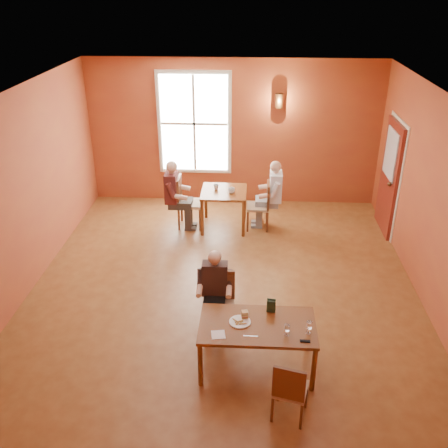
# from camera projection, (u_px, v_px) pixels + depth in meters

# --- Properties ---
(ground) EXTENTS (6.00, 7.00, 0.01)m
(ground) POSITION_uv_depth(u_px,v_px,m) (223.00, 290.00, 7.81)
(ground) COLOR brown
(ground) RESTS_ON ground
(wall_back) EXTENTS (6.00, 0.04, 3.00)m
(wall_back) POSITION_uv_depth(u_px,v_px,m) (233.00, 133.00, 10.27)
(wall_back) COLOR brown
(wall_back) RESTS_ON ground
(wall_front) EXTENTS (6.00, 0.04, 3.00)m
(wall_front) POSITION_uv_depth(u_px,v_px,m) (197.00, 379.00, 4.01)
(wall_front) COLOR brown
(wall_front) RESTS_ON ground
(wall_left) EXTENTS (0.04, 7.00, 3.00)m
(wall_left) POSITION_uv_depth(u_px,v_px,m) (19.00, 197.00, 7.30)
(wall_left) COLOR brown
(wall_left) RESTS_ON ground
(wall_right) EXTENTS (0.04, 7.00, 3.00)m
(wall_right) POSITION_uv_depth(u_px,v_px,m) (437.00, 207.00, 6.98)
(wall_right) COLOR brown
(wall_right) RESTS_ON ground
(ceiling) EXTENTS (6.00, 7.00, 0.04)m
(ceiling) POSITION_uv_depth(u_px,v_px,m) (223.00, 97.00, 6.47)
(ceiling) COLOR white
(ceiling) RESTS_ON wall_back
(window) EXTENTS (1.36, 0.10, 1.96)m
(window) POSITION_uv_depth(u_px,v_px,m) (194.00, 124.00, 10.17)
(window) COLOR white
(window) RESTS_ON wall_back
(door) EXTENTS (0.12, 1.04, 2.10)m
(door) POSITION_uv_depth(u_px,v_px,m) (389.00, 178.00, 9.24)
(door) COLOR maroon
(door) RESTS_ON ground
(wall_sconce) EXTENTS (0.16, 0.16, 0.28)m
(wall_sconce) POSITION_uv_depth(u_px,v_px,m) (279.00, 101.00, 9.82)
(wall_sconce) COLOR brown
(wall_sconce) RESTS_ON wall_back
(main_table) EXTENTS (1.40, 0.79, 0.66)m
(main_table) POSITION_uv_depth(u_px,v_px,m) (257.00, 346.00, 6.13)
(main_table) COLOR brown
(main_table) RESTS_ON ground
(chair_diner_main) EXTENTS (0.39, 0.39, 0.88)m
(chair_diner_main) POSITION_uv_depth(u_px,v_px,m) (220.00, 306.00, 6.68)
(chair_diner_main) COLOR #45240D
(chair_diner_main) RESTS_ON ground
(diner_main) EXTENTS (0.45, 0.45, 1.12)m
(diner_main) POSITION_uv_depth(u_px,v_px,m) (219.00, 300.00, 6.60)
(diner_main) COLOR black
(diner_main) RESTS_ON ground
(chair_empty) EXTENTS (0.43, 0.43, 0.79)m
(chair_empty) POSITION_uv_depth(u_px,v_px,m) (291.00, 388.00, 5.41)
(chair_empty) COLOR #3C2814
(chair_empty) RESTS_ON ground
(plate_food) EXTENTS (0.30, 0.30, 0.03)m
(plate_food) POSITION_uv_depth(u_px,v_px,m) (240.00, 321.00, 6.01)
(plate_food) COLOR silver
(plate_food) RESTS_ON main_table
(sandwich) EXTENTS (0.09, 0.09, 0.09)m
(sandwich) POSITION_uv_depth(u_px,v_px,m) (245.00, 315.00, 6.06)
(sandwich) COLOR tan
(sandwich) RESTS_ON main_table
(goblet_b) EXTENTS (0.09, 0.09, 0.18)m
(goblet_b) POSITION_uv_depth(u_px,v_px,m) (309.00, 327.00, 5.80)
(goblet_b) COLOR white
(goblet_b) RESTS_ON main_table
(goblet_c) EXTENTS (0.08, 0.08, 0.16)m
(goblet_c) POSITION_uv_depth(u_px,v_px,m) (287.00, 330.00, 5.77)
(goblet_c) COLOR silver
(goblet_c) RESTS_ON main_table
(menu_stand) EXTENTS (0.12, 0.07, 0.18)m
(menu_stand) POSITION_uv_depth(u_px,v_px,m) (271.00, 306.00, 6.16)
(menu_stand) COLOR #1B2F20
(menu_stand) RESTS_ON main_table
(knife) EXTENTS (0.17, 0.02, 0.00)m
(knife) POSITION_uv_depth(u_px,v_px,m) (251.00, 336.00, 5.78)
(knife) COLOR silver
(knife) RESTS_ON main_table
(napkin) EXTENTS (0.18, 0.18, 0.01)m
(napkin) POSITION_uv_depth(u_px,v_px,m) (218.00, 335.00, 5.81)
(napkin) COLOR white
(napkin) RESTS_ON main_table
(sunglasses) EXTENTS (0.12, 0.04, 0.01)m
(sunglasses) POSITION_uv_depth(u_px,v_px,m) (305.00, 341.00, 5.70)
(sunglasses) COLOR black
(sunglasses) RESTS_ON main_table
(second_table) EXTENTS (0.85, 0.85, 0.75)m
(second_table) POSITION_uv_depth(u_px,v_px,m) (224.00, 209.00, 9.61)
(second_table) COLOR brown
(second_table) RESTS_ON ground
(chair_diner_white) EXTENTS (0.41, 0.41, 0.93)m
(chair_diner_white) POSITION_uv_depth(u_px,v_px,m) (258.00, 206.00, 9.53)
(chair_diner_white) COLOR #502911
(chair_diner_white) RESTS_ON ground
(diner_white) EXTENTS (0.52, 0.52, 1.29)m
(diner_white) POSITION_uv_depth(u_px,v_px,m) (260.00, 197.00, 9.45)
(diner_white) COLOR silver
(diner_white) RESTS_ON ground
(chair_diner_maroon) EXTENTS (0.45, 0.45, 1.01)m
(chair_diner_maroon) POSITION_uv_depth(u_px,v_px,m) (190.00, 202.00, 9.59)
(chair_diner_maroon) COLOR #441C0F
(chair_diner_maroon) RESTS_ON ground
(diner_maroon) EXTENTS (0.52, 0.52, 1.31)m
(diner_maroon) POSITION_uv_depth(u_px,v_px,m) (188.00, 195.00, 9.52)
(diner_maroon) COLOR #5C1B1B
(diner_maroon) RESTS_ON ground
(cup_a) EXTENTS (0.15, 0.15, 0.10)m
(cup_a) POSITION_uv_depth(u_px,v_px,m) (232.00, 191.00, 9.33)
(cup_a) COLOR silver
(cup_a) RESTS_ON second_table
(cup_b) EXTENTS (0.11, 0.11, 0.09)m
(cup_b) POSITION_uv_depth(u_px,v_px,m) (216.00, 187.00, 9.50)
(cup_b) COLOR white
(cup_b) RESTS_ON second_table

